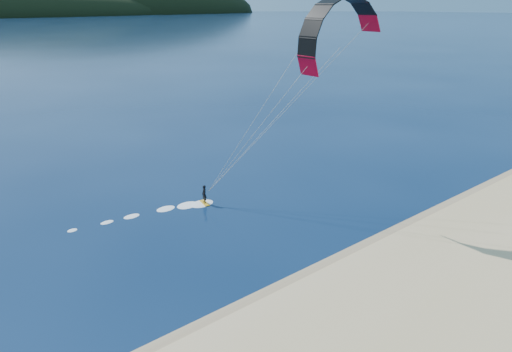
{
  "coord_description": "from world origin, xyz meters",
  "views": [
    {
      "loc": [
        -13.86,
        -10.26,
        15.2
      ],
      "look_at": [
        1.84,
        10.0,
        5.0
      ],
      "focal_mm": 30.34,
      "sensor_mm": 36.0,
      "label": 1
    }
  ],
  "objects": [
    {
      "name": "kitesurfer_near",
      "position": [
        11.21,
        12.68,
        11.73
      ],
      "size": [
        24.01,
        8.14,
        16.37
      ],
      "color": "gold",
      "rests_on": "ground"
    },
    {
      "name": "wet_sand",
      "position": [
        0.0,
        4.5,
        0.05
      ],
      "size": [
        220.0,
        2.5,
        0.1
      ],
      "color": "#977A58",
      "rests_on": "ground"
    },
    {
      "name": "ground",
      "position": [
        0.0,
        0.0,
        0.0
      ],
      "size": [
        1800.0,
        1800.0,
        0.0
      ],
      "primitive_type": "plane",
      "color": "#071937",
      "rests_on": "ground"
    }
  ]
}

